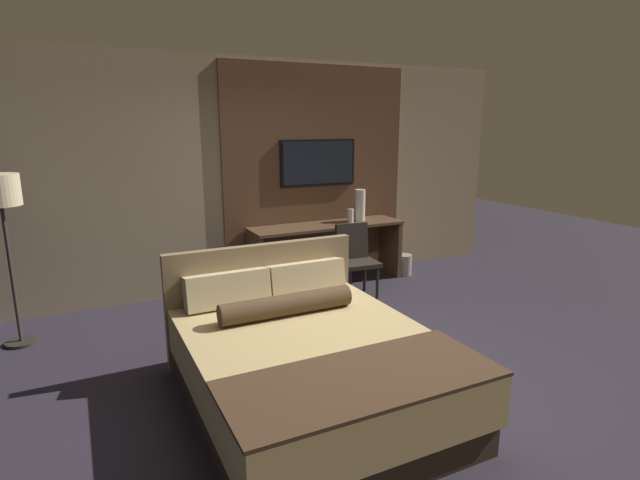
{
  "coord_description": "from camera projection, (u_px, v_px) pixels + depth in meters",
  "views": [
    {
      "loc": [
        -2.02,
        -3.27,
        2.03
      ],
      "look_at": [
        0.1,
        1.01,
        0.91
      ],
      "focal_mm": 28.0,
      "sensor_mm": 36.0,
      "label": 1
    }
  ],
  "objects": [
    {
      "name": "ground_plane",
      "position": [
        362.0,
        371.0,
        4.19
      ],
      "size": [
        16.0,
        16.0,
        0.0
      ],
      "primitive_type": "plane",
      "color": "#28232D"
    },
    {
      "name": "desk_chair",
      "position": [
        355.0,
        254.0,
        5.95
      ],
      "size": [
        0.47,
        0.47,
        0.87
      ],
      "rotation": [
        0.0,
        0.0,
        -0.08
      ],
      "color": "#28231E",
      "rests_on": "ground_plane"
    },
    {
      "name": "bed",
      "position": [
        308.0,
        364.0,
        3.63
      ],
      "size": [
        1.69,
        2.1,
        1.01
      ],
      "color": "#33281E",
      "rests_on": "ground_plane"
    },
    {
      "name": "waste_bin",
      "position": [
        404.0,
        265.0,
        6.84
      ],
      "size": [
        0.22,
        0.22,
        0.28
      ],
      "color": "gray",
      "rests_on": "ground_plane"
    },
    {
      "name": "tv",
      "position": [
        318.0,
        163.0,
        6.39
      ],
      "size": [
        1.04,
        0.04,
        0.59
      ],
      "color": "black"
    },
    {
      "name": "vase_short",
      "position": [
        350.0,
        216.0,
        6.44
      ],
      "size": [
        0.08,
        0.08,
        0.18
      ],
      "color": "silver",
      "rests_on": "desk"
    },
    {
      "name": "wall_back_tv_panel",
      "position": [
        265.0,
        175.0,
        6.18
      ],
      "size": [
        7.2,
        0.09,
        2.8
      ],
      "color": "tan",
      "rests_on": "ground_plane"
    },
    {
      "name": "floor_lamp",
      "position": [
        1.0,
        204.0,
        4.41
      ],
      "size": [
        0.34,
        0.34,
        1.6
      ],
      "color": "#282623",
      "rests_on": "ground_plane"
    },
    {
      "name": "vase_tall",
      "position": [
        360.0,
        205.0,
        6.53
      ],
      "size": [
        0.14,
        0.14,
        0.41
      ],
      "color": "silver",
      "rests_on": "desk"
    },
    {
      "name": "desk",
      "position": [
        326.0,
        242.0,
        6.43
      ],
      "size": [
        2.01,
        0.53,
        0.78
      ],
      "color": "brown",
      "rests_on": "ground_plane"
    }
  ]
}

